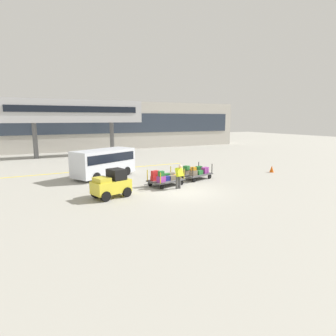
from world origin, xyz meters
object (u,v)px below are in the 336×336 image
baggage_tug (112,184)px  safety_cone_near (272,169)px  baggage_cart_lead (165,178)px  baggage_cart_middle (196,172)px  shuttle_van (104,161)px  baggage_handler (179,175)px

baggage_tug → safety_cone_near: baggage_tug is taller
baggage_cart_lead → baggage_cart_middle: bearing=15.8°
baggage_cart_lead → shuttle_van: 5.49m
baggage_tug → safety_cone_near: bearing=6.1°
baggage_tug → baggage_cart_middle: size_ratio=0.75×
baggage_cart_middle → safety_cone_near: (7.10, -0.53, -0.23)m
baggage_cart_lead → shuttle_van: shuttle_van is taller
baggage_cart_lead → safety_cone_near: size_ratio=5.60×
baggage_handler → shuttle_van: bearing=119.3°
baggage_cart_lead → safety_cone_near: baggage_cart_lead is taller
baggage_handler → shuttle_van: size_ratio=0.30×
shuttle_van → safety_cone_near: shuttle_van is taller
baggage_cart_lead → safety_cone_near: 10.04m
baggage_handler → safety_cone_near: (9.62, 1.48, -0.59)m
baggage_cart_lead → baggage_handler: size_ratio=1.97×
baggage_tug → baggage_cart_middle: (6.86, 2.01, -0.24)m
shuttle_van → safety_cone_near: bearing=-18.6°
baggage_cart_lead → safety_cone_near: bearing=1.7°
baggage_handler → baggage_tug: bearing=-180.0°
baggage_cart_middle → shuttle_van: 6.97m
baggage_cart_middle → baggage_handler: (-2.53, -2.01, 0.36)m
baggage_tug → safety_cone_near: (13.95, 1.48, -0.48)m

